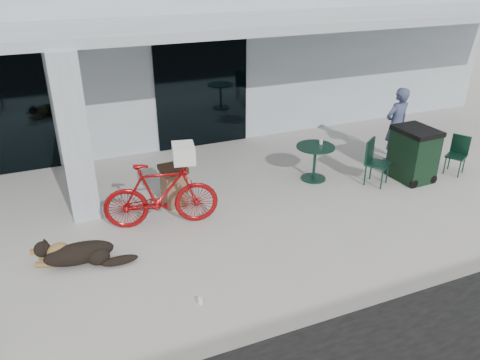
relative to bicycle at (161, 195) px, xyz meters
name	(u,v)px	position (x,y,z in m)	size (l,w,h in m)	color
ground	(198,262)	(0.22, -1.37, -0.62)	(80.00, 80.00, 0.00)	#ADAAA3
building	(105,41)	(0.22, 7.13, 1.63)	(22.00, 7.00, 4.50)	silver
storefront_glass_right	(202,95)	(2.02, 3.61, 0.73)	(2.40, 0.06, 2.70)	black
column	(75,139)	(-1.28, 0.93, 0.94)	(0.50, 0.50, 3.12)	silver
overhang	(135,29)	(0.22, 2.23, 2.59)	(22.00, 2.80, 0.18)	silver
bicycle	(161,195)	(0.00, 0.00, 0.00)	(0.59, 2.08, 1.25)	maroon
laundry_basket	(184,153)	(0.44, -0.09, 0.78)	(0.51, 0.38, 0.30)	white
dog	(79,252)	(-1.54, -0.67, -0.41)	(1.27, 0.42, 0.42)	black
cup_near_dog	(200,301)	(-0.06, -2.36, -0.58)	(0.07, 0.07, 0.09)	white
cafe_table_far	(314,163)	(3.60, 0.63, -0.23)	(0.84, 0.84, 0.79)	#133629
cafe_chair_far_a	(378,163)	(4.72, -0.12, -0.12)	(0.45, 0.50, 1.00)	#133629
cafe_chair_far_b	(456,156)	(6.72, -0.35, -0.18)	(0.40, 0.44, 0.88)	#133629
person	(396,125)	(5.92, 0.83, 0.28)	(0.66, 0.43, 1.81)	#3B4464
cup_on_table	(321,142)	(3.77, 0.69, 0.22)	(0.07, 0.07, 0.10)	white
trash_receptacle	(174,185)	(0.42, 0.69, -0.21)	(0.49, 0.49, 0.83)	brown
wheeled_bin	(413,154)	(5.62, -0.17, -0.03)	(0.73, 0.92, 1.18)	black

